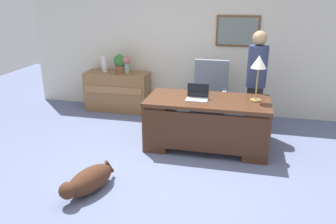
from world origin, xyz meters
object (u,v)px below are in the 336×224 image
person_standing (256,82)px  laptop (197,96)px  potted_plant (120,63)px  credenza (118,91)px  armchair (210,98)px  vase_empty (104,64)px  vase_with_flowers (126,62)px  desk (207,122)px  desk_lamp (259,65)px  dog_lying (88,181)px

person_standing → laptop: 1.16m
person_standing → potted_plant: 2.67m
credenza → armchair: size_ratio=1.09×
person_standing → vase_empty: 3.00m
vase_with_flowers → potted_plant: potted_plant is taller
desk → credenza: size_ratio=1.44×
armchair → desk_lamp: (0.76, -0.88, 0.81)m
vase_with_flowers → dog_lying: bearing=-79.9°
desk → potted_plant: potted_plant is taller
credenza → desk_lamp: 3.11m
armchair → dog_lying: size_ratio=1.39×
laptop → desk_lamp: bearing=7.0°
credenza → laptop: 2.34m
vase_with_flowers → desk: bearing=-38.1°
person_standing → dog_lying: person_standing is taller
desk → person_standing: (0.70, 0.77, 0.47)m
desk → credenza: (-1.98, 1.39, -0.04)m
dog_lying → vase_empty: bearing=108.6°
dog_lying → potted_plant: bearing=102.7°
desk → dog_lying: desk is taller
laptop → potted_plant: potted_plant is taller
desk → dog_lying: (-1.24, -1.57, -0.27)m
armchair → potted_plant: armchair is taller
dog_lying → laptop: laptop is taller
desk → vase_with_flowers: 2.32m
desk_lamp → vase_with_flowers: desk_lamp is taller
person_standing → vase_with_flowers: 2.54m
laptop → credenza: bearing=142.6°
credenza → vase_with_flowers: size_ratio=3.69×
desk → laptop: bearing=-176.7°
person_standing → laptop: size_ratio=5.40×
desk → credenza: 2.42m
person_standing → vase_with_flowers: person_standing is taller
vase_with_flowers → laptop: bearing=-40.9°
credenza → laptop: bearing=-37.4°
vase_empty → laptop: bearing=-33.9°
person_standing → dog_lying: bearing=-129.6°
vase_with_flowers → person_standing: bearing=-14.1°
person_standing → laptop: (-0.85, -0.78, -0.05)m
dog_lying → laptop: size_ratio=2.62×
vase_empty → potted_plant: potted_plant is taller
desk → potted_plant: 2.42m
vase_empty → credenza: bearing=-0.3°
credenza → person_standing: person_standing is taller
desk_lamp → vase_with_flowers: (-2.46, 1.29, -0.32)m
laptop → vase_with_flowers: (-1.61, 1.40, 0.16)m
person_standing → vase_with_flowers: bearing=165.9°
laptop → vase_with_flowers: vase_with_flowers is taller
vase_with_flowers → armchair: bearing=-13.7°
desk → laptop: (-0.16, -0.01, 0.41)m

